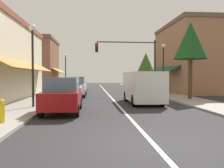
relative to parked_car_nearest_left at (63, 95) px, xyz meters
The scene contains 18 objects.
ground_plane 12.43m from the parked_car_nearest_left, 75.40° to the left, with size 80.00×80.00×0.00m, color #28282B.
sidewalk_left 12.26m from the parked_car_nearest_left, 101.19° to the left, with size 2.60×56.00×0.12m, color gray.
sidewalk_right 14.80m from the parked_car_nearest_left, 54.29° to the left, with size 2.60×56.00×0.12m, color gray.
lane_center_stripe 12.43m from the parked_car_nearest_left, 75.40° to the left, with size 0.14×52.00×0.01m, color silver.
storefront_right_block 18.63m from the parked_car_nearest_left, 49.55° to the left, with size 5.34×10.20×7.67m.
storefront_far_left 22.97m from the parked_car_nearest_left, 105.39° to the left, with size 6.08×8.20×7.04m.
parked_car_nearest_left is the anchor object (origin of this frame).
parked_car_second_left 4.57m from the parked_car_nearest_left, 91.42° to the left, with size 1.86×4.14×1.77m.
parked_car_third_left 9.44m from the parked_car_nearest_left, 89.70° to the left, with size 1.82×4.12×1.77m.
parked_car_far_left 14.83m from the parked_car_nearest_left, 90.32° to the left, with size 1.79×4.10×1.77m.
van_in_lane 6.13m from the parked_car_nearest_left, 37.25° to the left, with size 2.04×5.20×2.12m.
traffic_signal_mast_arm 13.43m from the parked_car_nearest_left, 64.17° to the left, with size 6.20×0.50×5.53m.
street_lamp_left_near 3.36m from the parked_car_nearest_left, 138.87° to the left, with size 0.36×0.36×4.74m.
street_lamp_right_mid 12.91m from the parked_car_nearest_left, 49.98° to the left, with size 0.36×0.36×4.85m.
street_lamp_left_far 18.97m from the parked_car_nearest_left, 95.71° to the left, with size 0.36×0.36×4.63m.
tree_right_near 10.95m from the parked_car_nearest_left, 30.78° to the left, with size 2.53×2.53×5.91m.
tree_right_far 22.75m from the parked_car_nearest_left, 66.38° to the left, with size 2.78×2.78×5.09m.
fire_hydrant 3.53m from the parked_car_nearest_left, 122.25° to the right, with size 0.22×0.22×0.87m.
Camera 1 is at (-1.67, -6.02, 1.85)m, focal length 37.96 mm.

